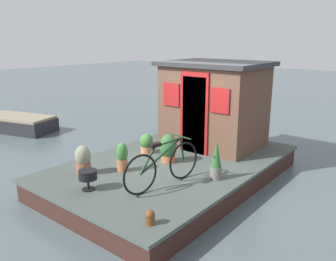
{
  "coord_description": "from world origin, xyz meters",
  "views": [
    {
      "loc": [
        -5.41,
        -4.2,
        2.92
      ],
      "look_at": [
        -0.2,
        0.0,
        1.14
      ],
      "focal_mm": 36.92,
      "sensor_mm": 36.0,
      "label": 1
    }
  ],
  "objects_px": {
    "bicycle": "(163,165)",
    "charcoal_grill": "(88,176)",
    "potted_plant_sage": "(122,157)",
    "mooring_bollard": "(150,217)",
    "dinghy_boat": "(18,123)",
    "potted_plant_ivy": "(216,161)",
    "potted_plant_geranium": "(83,160)",
    "potted_plant_succulent": "(146,143)",
    "potted_plant_thyme": "(168,148)",
    "houseboat_cabin": "(214,104)"
  },
  "relations": [
    {
      "from": "bicycle",
      "to": "charcoal_grill",
      "type": "bearing_deg",
      "value": 135.77
    },
    {
      "from": "potted_plant_sage",
      "to": "charcoal_grill",
      "type": "height_order",
      "value": "potted_plant_sage"
    },
    {
      "from": "mooring_bollard",
      "to": "dinghy_boat",
      "type": "bearing_deg",
      "value": 73.8
    },
    {
      "from": "potted_plant_ivy",
      "to": "charcoal_grill",
      "type": "xyz_separation_m",
      "value": [
        -1.76,
        1.43,
        -0.1
      ]
    },
    {
      "from": "potted_plant_geranium",
      "to": "mooring_bollard",
      "type": "distance_m",
      "value": 2.29
    },
    {
      "from": "potted_plant_ivy",
      "to": "charcoal_grill",
      "type": "bearing_deg",
      "value": 140.83
    },
    {
      "from": "potted_plant_succulent",
      "to": "potted_plant_ivy",
      "type": "xyz_separation_m",
      "value": [
        -0.31,
        -1.99,
        0.13
      ]
    },
    {
      "from": "potted_plant_thyme",
      "to": "charcoal_grill",
      "type": "relative_size",
      "value": 1.7
    },
    {
      "from": "houseboat_cabin",
      "to": "potted_plant_geranium",
      "type": "xyz_separation_m",
      "value": [
        -3.18,
        0.89,
        -0.72
      ]
    },
    {
      "from": "potted_plant_geranium",
      "to": "dinghy_boat",
      "type": "bearing_deg",
      "value": 73.31
    },
    {
      "from": "charcoal_grill",
      "to": "dinghy_boat",
      "type": "relative_size",
      "value": 0.13
    },
    {
      "from": "mooring_bollard",
      "to": "dinghy_boat",
      "type": "xyz_separation_m",
      "value": [
        2.27,
        7.81,
        -0.3
      ]
    },
    {
      "from": "potted_plant_geranium",
      "to": "charcoal_grill",
      "type": "height_order",
      "value": "potted_plant_geranium"
    },
    {
      "from": "potted_plant_sage",
      "to": "potted_plant_succulent",
      "type": "xyz_separation_m",
      "value": [
        1.1,
        0.38,
        -0.06
      ]
    },
    {
      "from": "bicycle",
      "to": "dinghy_boat",
      "type": "relative_size",
      "value": 0.63
    },
    {
      "from": "bicycle",
      "to": "potted_plant_ivy",
      "type": "relative_size",
      "value": 2.27
    },
    {
      "from": "bicycle",
      "to": "dinghy_boat",
      "type": "distance_m",
      "value": 7.25
    },
    {
      "from": "mooring_bollard",
      "to": "potted_plant_sage",
      "type": "bearing_deg",
      "value": 56.54
    },
    {
      "from": "charcoal_grill",
      "to": "mooring_bollard",
      "type": "xyz_separation_m",
      "value": [
        -0.19,
        -1.57,
        -0.14
      ]
    },
    {
      "from": "potted_plant_ivy",
      "to": "mooring_bollard",
      "type": "distance_m",
      "value": 1.96
    },
    {
      "from": "potted_plant_geranium",
      "to": "dinghy_boat",
      "type": "xyz_separation_m",
      "value": [
        1.68,
        5.6,
        -0.47
      ]
    },
    {
      "from": "potted_plant_ivy",
      "to": "mooring_bollard",
      "type": "xyz_separation_m",
      "value": [
        -1.95,
        -0.13,
        -0.24
      ]
    },
    {
      "from": "potted_plant_succulent",
      "to": "potted_plant_ivy",
      "type": "height_order",
      "value": "potted_plant_ivy"
    },
    {
      "from": "dinghy_boat",
      "to": "potted_plant_succulent",
      "type": "bearing_deg",
      "value": -90.14
    },
    {
      "from": "potted_plant_succulent",
      "to": "bicycle",
      "type": "bearing_deg",
      "value": -128.69
    },
    {
      "from": "potted_plant_ivy",
      "to": "charcoal_grill",
      "type": "distance_m",
      "value": 2.27
    },
    {
      "from": "potted_plant_thyme",
      "to": "potted_plant_succulent",
      "type": "bearing_deg",
      "value": 78.93
    },
    {
      "from": "potted_plant_succulent",
      "to": "charcoal_grill",
      "type": "bearing_deg",
      "value": -164.95
    },
    {
      "from": "potted_plant_sage",
      "to": "potted_plant_thyme",
      "type": "height_order",
      "value": "potted_plant_thyme"
    },
    {
      "from": "potted_plant_geranium",
      "to": "charcoal_grill",
      "type": "xyz_separation_m",
      "value": [
        -0.4,
        -0.64,
        -0.02
      ]
    },
    {
      "from": "houseboat_cabin",
      "to": "dinghy_boat",
      "type": "distance_m",
      "value": 6.77
    },
    {
      "from": "potted_plant_sage",
      "to": "dinghy_boat",
      "type": "relative_size",
      "value": 0.22
    },
    {
      "from": "potted_plant_sage",
      "to": "dinghy_boat",
      "type": "xyz_separation_m",
      "value": [
        1.12,
        6.07,
        -0.48
      ]
    },
    {
      "from": "bicycle",
      "to": "dinghy_boat",
      "type": "height_order",
      "value": "bicycle"
    },
    {
      "from": "potted_plant_sage",
      "to": "charcoal_grill",
      "type": "bearing_deg",
      "value": -169.44
    },
    {
      "from": "potted_plant_sage",
      "to": "mooring_bollard",
      "type": "distance_m",
      "value": 2.1
    },
    {
      "from": "bicycle",
      "to": "potted_plant_geranium",
      "type": "xyz_separation_m",
      "value": [
        -0.51,
        1.53,
        -0.11
      ]
    },
    {
      "from": "potted_plant_geranium",
      "to": "potted_plant_succulent",
      "type": "xyz_separation_m",
      "value": [
        1.67,
        -0.09,
        -0.06
      ]
    },
    {
      "from": "bicycle",
      "to": "potted_plant_ivy",
      "type": "bearing_deg",
      "value": -32.76
    },
    {
      "from": "potted_plant_ivy",
      "to": "potted_plant_thyme",
      "type": "bearing_deg",
      "value": 82.44
    },
    {
      "from": "charcoal_grill",
      "to": "potted_plant_geranium",
      "type": "bearing_deg",
      "value": 57.89
    },
    {
      "from": "bicycle",
      "to": "houseboat_cabin",
      "type": "bearing_deg",
      "value": 13.5
    },
    {
      "from": "potted_plant_ivy",
      "to": "mooring_bollard",
      "type": "height_order",
      "value": "potted_plant_ivy"
    },
    {
      "from": "potted_plant_thyme",
      "to": "potted_plant_sage",
      "type": "bearing_deg",
      "value": 158.91
    },
    {
      "from": "potted_plant_geranium",
      "to": "potted_plant_thyme",
      "type": "distance_m",
      "value": 1.73
    },
    {
      "from": "houseboat_cabin",
      "to": "charcoal_grill",
      "type": "height_order",
      "value": "houseboat_cabin"
    },
    {
      "from": "potted_plant_succulent",
      "to": "potted_plant_thyme",
      "type": "distance_m",
      "value": 0.76
    },
    {
      "from": "mooring_bollard",
      "to": "houseboat_cabin",
      "type": "bearing_deg",
      "value": 19.29
    },
    {
      "from": "bicycle",
      "to": "charcoal_grill",
      "type": "xyz_separation_m",
      "value": [
        -0.91,
        0.89,
        -0.13
      ]
    },
    {
      "from": "bicycle",
      "to": "potted_plant_thyme",
      "type": "relative_size",
      "value": 2.82
    }
  ]
}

